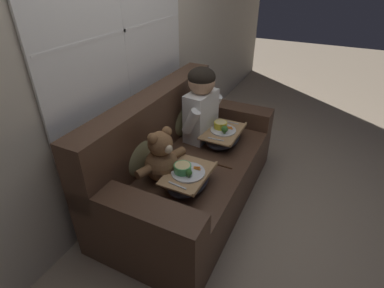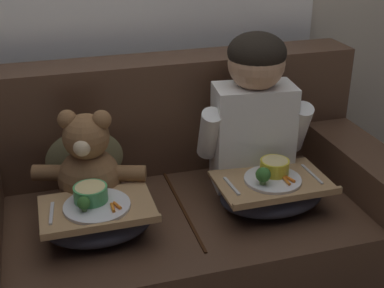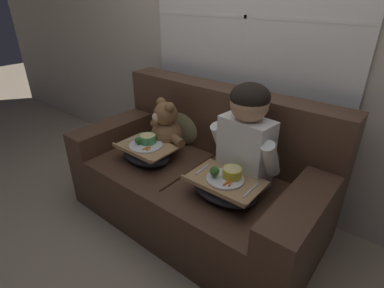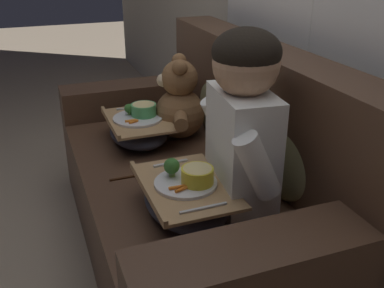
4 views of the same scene
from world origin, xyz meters
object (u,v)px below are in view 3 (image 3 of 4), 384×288
Objects in this scene: child_figure at (247,131)px; throw_pillow_behind_child at (260,146)px; lap_tray_child at (225,187)px; lap_tray_teddy at (146,152)px; throw_pillow_behind_teddy at (184,121)px; teddy_bear at (166,130)px; couch at (201,177)px.

throw_pillow_behind_child is at bearing 89.96° from child_figure.
lap_tray_teddy is (-0.71, 0.00, 0.00)m from lap_tray_child.
throw_pillow_behind_teddy reaches higher than lap_tray_child.
teddy_bear is 1.08× the size of lap_tray_teddy.
child_figure is 0.73m from teddy_bear.
teddy_bear reaches higher than lap_tray_teddy.
throw_pillow_behind_child is 0.45m from lap_tray_child.
child_figure is at bearing -16.74° from throw_pillow_behind_teddy.
couch is at bearing -179.10° from child_figure.
child_figure reaches higher than lap_tray_child.
couch reaches higher than teddy_bear.
lap_tray_child is (0.35, -0.22, 0.19)m from couch.
throw_pillow_behind_teddy is (-0.35, 0.22, 0.29)m from couch.
throw_pillow_behind_child is 1.00× the size of throw_pillow_behind_teddy.
lap_tray_teddy is at bearing -89.91° from teddy_bear.
teddy_bear is at bearing -90.47° from throw_pillow_behind_teddy.
couch is at bearing -31.69° from throw_pillow_behind_teddy.
lap_tray_child is (0.00, -0.43, -0.11)m from throw_pillow_behind_child.
teddy_bear is (-0.00, -0.22, -0.00)m from throw_pillow_behind_teddy.
lap_tray_teddy is (-0.71, -0.43, -0.11)m from throw_pillow_behind_child.
teddy_bear is at bearing 179.82° from couch.
couch reaches higher than lap_tray_teddy.
couch is 0.45m from lap_tray_teddy.
teddy_bear is (-0.71, -0.22, -0.00)m from throw_pillow_behind_child.
lap_tray_child is at bearing -89.94° from throw_pillow_behind_child.
lap_tray_teddy is (-0.00, -0.43, -0.11)m from throw_pillow_behind_teddy.
throw_pillow_behind_teddy is at bearing 148.43° from lap_tray_child.
teddy_bear is 0.75m from lap_tray_child.
couch is 0.60m from child_figure.
couch is 4.65× the size of throw_pillow_behind_teddy.
teddy_bear reaches higher than throw_pillow_behind_child.
throw_pillow_behind_teddy is at bearing 180.00° from throw_pillow_behind_child.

